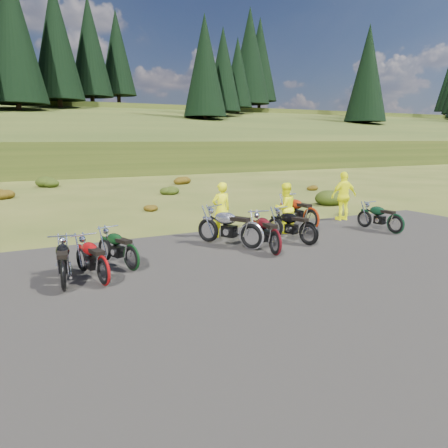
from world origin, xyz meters
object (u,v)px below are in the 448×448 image
motorcycle_0 (65,292)px  motorcycle_3 (251,251)px  person_middle (221,211)px  motorcycle_7 (395,234)px

motorcycle_0 → motorcycle_3: bearing=-69.2°
person_middle → motorcycle_7: bearing=156.0°
motorcycle_0 → motorcycle_3: size_ratio=0.82×
motorcycle_0 → motorcycle_7: motorcycle_0 is taller
person_middle → motorcycle_0: bearing=29.3°
motorcycle_0 → person_middle: (5.33, 3.13, 0.90)m
motorcycle_3 → motorcycle_0: bearing=74.1°
motorcycle_3 → person_middle: size_ratio=1.30×
motorcycle_3 → person_middle: bearing=-28.7°
motorcycle_0 → motorcycle_7: bearing=-77.5°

